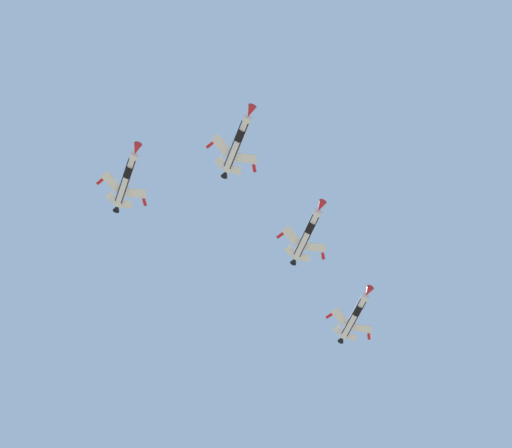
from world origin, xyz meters
name	(u,v)px	position (x,y,z in m)	size (l,w,h in m)	color
fighter_jet_lead	(238,143)	(-29.15, 79.29, 148.15)	(11.54, 13.84, 4.94)	white
fighter_jet_left_wing	(307,234)	(-21.59, 102.58, 148.11)	(11.64, 13.84, 4.64)	white
fighter_jet_right_wing	(127,179)	(-51.69, 81.58, 148.79)	(11.66, 13.84, 4.53)	white
fighter_jet_left_outer	(355,315)	(-17.00, 126.38, 148.86)	(11.58, 13.84, 4.84)	white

